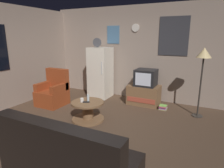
{
  "coord_description": "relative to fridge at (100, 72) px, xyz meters",
  "views": [
    {
      "loc": [
        2.05,
        -3.02,
        1.85
      ],
      "look_at": [
        0.09,
        0.9,
        0.75
      ],
      "focal_mm": 31.35,
      "sensor_mm": 36.0,
      "label": 1
    }
  ],
  "objects": [
    {
      "name": "ground_plane",
      "position": [
        0.86,
        -2.01,
        -0.75
      ],
      "size": [
        12.0,
        12.0,
        0.0
      ],
      "primitive_type": "plane",
      "color": "#4C3828"
    },
    {
      "name": "wall_with_art",
      "position": [
        0.87,
        0.44,
        0.59
      ],
      "size": [
        5.2,
        0.12,
        2.67
      ],
      "color": "gray",
      "rests_on": "ground_plane"
    },
    {
      "name": "fridge",
      "position": [
        0.0,
        0.0,
        0.0
      ],
      "size": [
        0.6,
        0.62,
        1.77
      ],
      "color": "silver",
      "rests_on": "ground_plane"
    },
    {
      "name": "tv_stand",
      "position": [
        1.4,
        -0.07,
        -0.49
      ],
      "size": [
        0.84,
        0.53,
        0.53
      ],
      "color": "brown",
      "rests_on": "ground_plane"
    },
    {
      "name": "crt_tv",
      "position": [
        1.44,
        -0.07,
        -0.0
      ],
      "size": [
        0.54,
        0.51,
        0.44
      ],
      "color": "black",
      "rests_on": "tv_stand"
    },
    {
      "name": "standing_lamp",
      "position": [
        2.79,
        -0.31,
        0.6
      ],
      "size": [
        0.32,
        0.32,
        1.59
      ],
      "color": "#332D28",
      "rests_on": "ground_plane"
    },
    {
      "name": "coffee_table",
      "position": [
        0.61,
        -1.63,
        -0.54
      ],
      "size": [
        0.72,
        0.72,
        0.42
      ],
      "color": "brown",
      "rests_on": "ground_plane"
    },
    {
      "name": "wine_glass",
      "position": [
        0.6,
        -1.59,
        -0.26
      ],
      "size": [
        0.05,
        0.05,
        0.15
      ],
      "primitive_type": "cylinder",
      "color": "silver",
      "rests_on": "coffee_table"
    },
    {
      "name": "mug_ceramic_white",
      "position": [
        0.5,
        -1.69,
        -0.29
      ],
      "size": [
        0.08,
        0.08,
        0.09
      ],
      "primitive_type": "cylinder",
      "color": "silver",
      "rests_on": "coffee_table"
    },
    {
      "name": "remote_control",
      "position": [
        0.6,
        -1.68,
        -0.32
      ],
      "size": [
        0.15,
        0.11,
        0.02
      ],
      "primitive_type": "cube",
      "rotation": [
        0.0,
        0.0,
        0.53
      ],
      "color": "black",
      "rests_on": "coffee_table"
    },
    {
      "name": "armchair",
      "position": [
        -0.8,
        -1.19,
        -0.42
      ],
      "size": [
        0.68,
        0.68,
        0.96
      ],
      "color": "maroon",
      "rests_on": "ground_plane"
    },
    {
      "name": "couch",
      "position": [
        1.47,
        -3.36,
        -0.44
      ],
      "size": [
        1.7,
        0.8,
        0.92
      ],
      "color": "black",
      "rests_on": "ground_plane"
    },
    {
      "name": "book_stack",
      "position": [
        1.97,
        -0.25,
        -0.7
      ],
      "size": [
        0.2,
        0.18,
        0.12
      ],
      "color": "#9B9A61",
      "rests_on": "ground_plane"
    }
  ]
}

